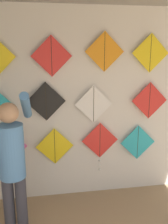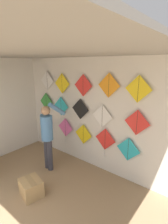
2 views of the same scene
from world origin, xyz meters
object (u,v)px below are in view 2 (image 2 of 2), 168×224
object	(u,v)px
kite_0	(47,122)
kite_14	(138,89)
kite_2	(83,134)
shopkeeper	(47,132)
kite_3	(105,141)
kite_8	(102,116)
kite_1	(65,129)
kite_7	(80,109)
kite_10	(47,81)
kite_5	(46,102)
kite_12	(83,85)
kite_11	(62,84)
kite_4	(128,149)
kite_6	(61,106)
kite_13	(109,85)
kite_9	(137,123)
cardboard_box	(31,188)

from	to	relation	value
kite_0	kite_14	distance (m)	3.19
kite_0	kite_2	xyz separation A→B (m)	(1.51, 0.00, -0.01)
shopkeeper	kite_3	world-z (taller)	shopkeeper
kite_2	shopkeeper	bearing A→B (deg)	-123.14
shopkeeper	kite_8	bearing A→B (deg)	42.32
kite_1	kite_7	xyz separation A→B (m)	(0.56, 0.00, 0.68)
kite_3	shopkeeper	bearing A→B (deg)	-146.75
kite_14	kite_10	bearing A→B (deg)	180.00
kite_7	kite_2	bearing A→B (deg)	0.00
kite_2	kite_14	size ratio (longest dim) A/B	1.00
kite_2	kite_3	size ratio (longest dim) A/B	0.73
kite_5	kite_10	world-z (taller)	kite_10
kite_7	kite_8	xyz separation A→B (m)	(0.68, 0.00, -0.06)
kite_5	kite_12	size ratio (longest dim) A/B	1.00
kite_3	kite_11	xyz separation A→B (m)	(-1.42, 0.00, 1.28)
kite_3	kite_2	bearing A→B (deg)	179.92
kite_1	kite_10	bearing A→B (deg)	179.92
kite_1	kite_12	xyz separation A→B (m)	(0.66, 0.00, 1.30)
kite_4	kite_12	distance (m)	1.84
kite_2	kite_6	world-z (taller)	kite_6
kite_5	kite_6	distance (m)	0.64
kite_11	kite_12	distance (m)	0.74
shopkeeper	kite_6	world-z (taller)	shopkeeper
kite_5	kite_14	world-z (taller)	kite_14
kite_10	kite_13	xyz separation A→B (m)	(2.09, 0.00, 0.02)
kite_0	kite_4	xyz separation A→B (m)	(2.79, 0.00, -0.03)
kite_4	kite_5	bearing A→B (deg)	180.00
kite_9	kite_14	distance (m)	0.69
kite_8	kite_11	distance (m)	1.48
cardboard_box	kite_1	xyz separation A→B (m)	(-0.63, 1.65, 0.65)
shopkeeper	kite_4	world-z (taller)	shopkeeper
kite_1	kite_11	world-z (taller)	kite_11
shopkeeper	kite_14	bearing A→B (deg)	28.89
kite_2	kite_6	xyz separation A→B (m)	(-0.82, 0.00, 0.64)
kite_0	kite_8	bearing A→B (deg)	0.00
kite_2	kite_7	bearing A→B (deg)	180.00
kite_14	kite_3	bearing A→B (deg)	-179.92
kite_1	kite_0	bearing A→B (deg)	179.93
shopkeeper	cardboard_box	world-z (taller)	shopkeeper
kite_4	kite_5	distance (m)	2.83
kite_2	kite_4	xyz separation A→B (m)	(1.28, 0.00, -0.02)
kite_11	kite_14	distance (m)	2.14
kite_9	kite_12	distance (m)	1.58
kite_6	kite_1	bearing A→B (deg)	-0.38
kite_9	kite_11	distance (m)	2.27
kite_6	kite_14	world-z (taller)	kite_14
kite_6	kite_4	bearing A→B (deg)	0.00
kite_1	kite_2	xyz separation A→B (m)	(0.67, 0.00, 0.01)
kite_5	kite_12	xyz separation A→B (m)	(1.45, 0.00, 0.61)
kite_9	kite_1	bearing A→B (deg)	-179.97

